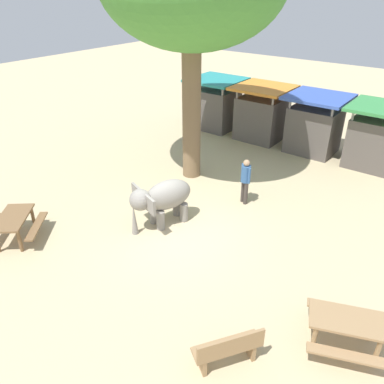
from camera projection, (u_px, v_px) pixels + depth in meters
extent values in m
plane|color=tan|center=(177.00, 232.00, 11.68)|extent=(60.00, 60.00, 0.00)
cylinder|color=gray|center=(161.00, 220.00, 11.71)|extent=(0.27, 0.27, 0.62)
cylinder|color=gray|center=(154.00, 214.00, 12.02)|extent=(0.27, 0.27, 0.62)
cylinder|color=gray|center=(184.00, 212.00, 12.12)|extent=(0.27, 0.27, 0.62)
cylinder|color=gray|center=(177.00, 206.00, 12.43)|extent=(0.27, 0.27, 0.62)
ellipsoid|color=gray|center=(168.00, 195.00, 11.74)|extent=(1.25, 1.71, 0.92)
sphere|color=gray|center=(140.00, 200.00, 11.22)|extent=(0.66, 0.66, 0.66)
cone|color=gray|center=(134.00, 219.00, 11.39)|extent=(0.21, 0.21, 1.04)
cube|color=gray|center=(150.00, 205.00, 10.95)|extent=(0.53, 0.26, 0.49)
cube|color=gray|center=(137.00, 193.00, 11.59)|extent=(0.53, 0.26, 0.49)
cylinder|color=#3F3833|center=(246.00, 193.00, 12.99)|extent=(0.14, 0.14, 0.82)
cylinder|color=#3F3833|center=(243.00, 191.00, 13.13)|extent=(0.14, 0.14, 0.82)
cylinder|color=#33598C|center=(246.00, 174.00, 12.72)|extent=(0.32, 0.32, 0.58)
sphere|color=tan|center=(247.00, 163.00, 12.52)|extent=(0.22, 0.22, 0.22)
cylinder|color=#33598C|center=(249.00, 176.00, 12.54)|extent=(0.09, 0.09, 0.55)
cylinder|color=#33598C|center=(243.00, 171.00, 12.87)|extent=(0.09, 0.09, 0.55)
cylinder|color=brown|center=(192.00, 111.00, 13.91)|extent=(0.69, 0.69, 5.15)
cube|color=#9E7A51|center=(227.00, 347.00, 7.51)|extent=(1.11, 1.38, 0.06)
cube|color=#9E7A51|center=(231.00, 346.00, 7.25)|extent=(0.83, 1.19, 0.40)
cube|color=#9E7A51|center=(202.00, 362.00, 7.47)|extent=(0.34, 0.27, 0.42)
cube|color=#9E7A51|center=(250.00, 347.00, 7.77)|extent=(0.34, 0.27, 0.42)
cube|color=#9E7A51|center=(347.00, 320.00, 7.71)|extent=(1.69, 1.29, 0.06)
cylinder|color=#9E7A51|center=(314.00, 339.00, 7.77)|extent=(0.10, 0.10, 0.72)
cylinder|color=#9E7A51|center=(314.00, 316.00, 8.31)|extent=(0.10, 0.10, 0.72)
cylinder|color=#9E7A51|center=(377.00, 353.00, 7.49)|extent=(0.10, 0.10, 0.72)
cylinder|color=#9E7A51|center=(373.00, 328.00, 8.03)|extent=(0.10, 0.10, 0.72)
cube|color=#9E7A51|center=(347.00, 356.00, 7.34)|extent=(1.48, 0.77, 0.05)
cube|color=#9E7A51|center=(343.00, 309.00, 8.38)|extent=(1.48, 0.77, 0.05)
cube|color=brown|center=(13.00, 218.00, 11.02)|extent=(1.58, 1.66, 0.06)
cylinder|color=brown|center=(20.00, 241.00, 10.70)|extent=(0.10, 0.10, 0.72)
cylinder|color=brown|center=(33.00, 217.00, 11.75)|extent=(0.10, 0.10, 0.72)
cylinder|color=brown|center=(12.00, 218.00, 11.72)|extent=(0.10, 0.10, 0.72)
cube|color=brown|center=(37.00, 226.00, 11.20)|extent=(1.15, 1.30, 0.05)
cube|color=#59514C|center=(216.00, 109.00, 19.49)|extent=(2.00, 1.80, 2.00)
cube|color=teal|center=(216.00, 80.00, 18.78)|extent=(2.50, 2.50, 0.12)
cylinder|color=gray|center=(239.00, 104.00, 19.48)|extent=(0.10, 0.10, 2.40)
cylinder|color=gray|center=(222.00, 112.00, 18.35)|extent=(0.10, 0.10, 2.40)
cylinder|color=gray|center=(210.00, 99.00, 20.43)|extent=(0.10, 0.10, 2.40)
cylinder|color=gray|center=(192.00, 106.00, 19.30)|extent=(0.10, 0.10, 2.40)
cube|color=#59514C|center=(261.00, 119.00, 18.12)|extent=(2.00, 1.80, 2.00)
cube|color=orange|center=(264.00, 88.00, 17.41)|extent=(2.50, 2.50, 0.12)
cylinder|color=gray|center=(286.00, 114.00, 18.12)|extent=(0.10, 0.10, 2.40)
cylinder|color=gray|center=(271.00, 123.00, 16.99)|extent=(0.10, 0.10, 2.40)
cylinder|color=gray|center=(253.00, 107.00, 19.06)|extent=(0.10, 0.10, 2.40)
cylinder|color=gray|center=(236.00, 115.00, 17.93)|extent=(0.10, 0.10, 2.40)
cube|color=#59514C|center=(314.00, 130.00, 16.75)|extent=(2.00, 1.80, 2.00)
cube|color=#3856B2|center=(319.00, 97.00, 16.04)|extent=(2.50, 2.50, 0.12)
cylinder|color=gray|center=(341.00, 125.00, 16.75)|extent=(0.10, 0.10, 2.40)
cylinder|color=gray|center=(328.00, 135.00, 15.62)|extent=(0.10, 0.10, 2.40)
cylinder|color=gray|center=(302.00, 117.00, 17.70)|extent=(0.10, 0.10, 2.40)
cylinder|color=gray|center=(287.00, 126.00, 16.57)|extent=(0.10, 0.10, 2.40)
cube|color=#59514C|center=(376.00, 143.00, 15.39)|extent=(2.00, 1.80, 2.00)
cylinder|color=gray|center=(360.00, 128.00, 16.33)|extent=(0.10, 0.10, 2.40)
cylinder|color=gray|center=(348.00, 140.00, 15.20)|extent=(0.10, 0.10, 2.40)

